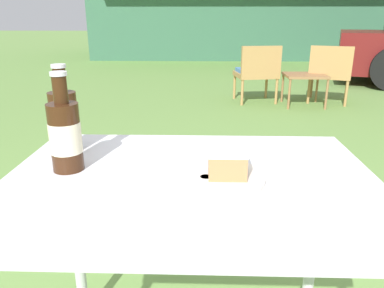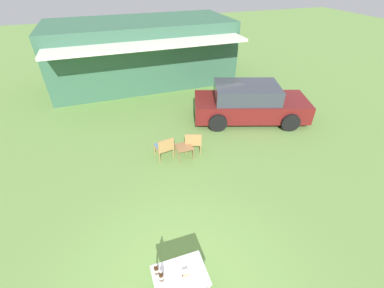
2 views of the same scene
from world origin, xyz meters
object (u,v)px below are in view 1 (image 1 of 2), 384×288
at_px(wicker_chair_plain, 330,71).
at_px(cola_bottle_near, 65,134).
at_px(garden_side_table, 305,78).
at_px(cake_on_plate, 220,170).
at_px(wicker_chair_cushioned, 257,71).
at_px(cola_bottle_far, 64,120).
at_px(patio_table, 191,203).

xyz_separation_m(wicker_chair_plain, cola_bottle_near, (-2.05, -4.20, 0.41)).
relative_size(garden_side_table, cake_on_plate, 2.04).
xyz_separation_m(wicker_chair_cushioned, cola_bottle_near, (-1.08, -4.22, 0.42)).
distance_m(wicker_chair_cushioned, cola_bottle_near, 4.38).
relative_size(garden_side_table, cola_bottle_near, 2.03).
height_order(wicker_chair_cushioned, cola_bottle_far, cola_bottle_far).
xyz_separation_m(wicker_chair_cushioned, garden_side_table, (0.60, -0.18, -0.07)).
relative_size(patio_table, cake_on_plate, 3.70).
bearing_deg(wicker_chair_plain, cake_on_plate, 88.76).
bearing_deg(cola_bottle_near, patio_table, -5.29).
xyz_separation_m(patio_table, cake_on_plate, (0.07, -0.02, 0.10)).
xyz_separation_m(garden_side_table, cake_on_plate, (-1.28, -4.09, 0.41)).
distance_m(patio_table, cake_on_plate, 0.13).
height_order(wicker_chair_cushioned, wicker_chair_plain, same).
distance_m(wicker_chair_cushioned, cola_bottle_far, 4.25).
bearing_deg(cola_bottle_far, cola_bottle_near, -69.56).
bearing_deg(cola_bottle_far, cake_on_plate, -23.19).
xyz_separation_m(wicker_chair_plain, patio_table, (-1.72, -4.23, 0.24)).
xyz_separation_m(wicker_chair_plain, cake_on_plate, (-1.65, -4.25, 0.34)).
relative_size(wicker_chair_plain, garden_side_table, 1.48).
bearing_deg(garden_side_table, cake_on_plate, -107.40).
height_order(patio_table, cola_bottle_near, cola_bottle_near).
bearing_deg(cake_on_plate, cola_bottle_far, 156.81).
bearing_deg(wicker_chair_cushioned, cake_on_plate, 71.28).
distance_m(cake_on_plate, cola_bottle_far, 0.49).
distance_m(wicker_chair_plain, cola_bottle_near, 4.69).
relative_size(wicker_chair_plain, cola_bottle_near, 3.00).
height_order(wicker_chair_cushioned, garden_side_table, wicker_chair_cushioned).
bearing_deg(wicker_chair_cushioned, garden_side_table, 153.27).
height_order(wicker_chair_plain, garden_side_table, wicker_chair_plain).
xyz_separation_m(cake_on_plate, cola_bottle_far, (-0.45, 0.19, 0.07)).
bearing_deg(wicker_chair_plain, cola_bottle_far, 82.62).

